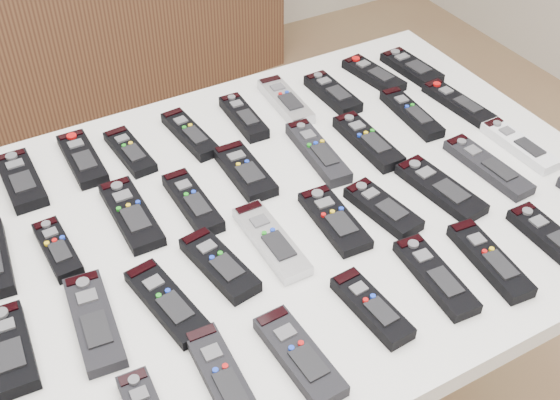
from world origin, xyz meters
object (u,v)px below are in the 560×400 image
remote_31 (223,379)px  remote_12 (131,214)px  remote_13 (193,202)px  remote_22 (219,265)px  remote_14 (245,171)px  remote_19 (10,349)px  remote_15 (318,152)px  remote_9 (411,68)px  remote_35 (490,260)px  remote_4 (190,134)px  table (280,231)px  remote_1 (21,180)px  remote_17 (411,113)px  remote_33 (372,308)px  remote_2 (82,159)px  remote_36 (553,240)px  remote_26 (440,189)px  remote_21 (167,302)px  remote_18 (458,103)px  remote_20 (94,321)px  remote_25 (383,208)px  remote_16 (368,141)px  remote_7 (333,93)px  remote_27 (488,167)px  remote_5 (244,117)px  remote_32 (299,356)px  remote_23 (271,241)px  remote_28 (519,145)px  remote_8 (374,75)px  remote_3 (130,152)px  sideboard (76,9)px  remote_24 (334,220)px

remote_31 → remote_12: bearing=91.6°
remote_13 → remote_22: same height
remote_14 → remote_19: 0.53m
remote_12 → remote_15: 0.39m
remote_9 → remote_35: size_ratio=0.88×
remote_4 → table: bearing=-83.4°
remote_1 → remote_17: size_ratio=0.92×
remote_1 → remote_22: size_ratio=1.02×
remote_12 → remote_33: bearing=-56.9°
remote_1 → remote_2: (0.12, 0.01, -0.00)m
remote_12 → remote_14: (0.23, 0.01, 0.00)m
table → remote_36: (0.36, -0.31, 0.07)m
remote_2 → remote_33: bearing=-64.3°
remote_12 → remote_26: (0.53, -0.21, 0.00)m
remote_36 → remote_14: bearing=132.2°
remote_21 → remote_18: bearing=7.1°
remote_4 → remote_14: size_ratio=1.03×
remote_12 → remote_17: (0.63, 0.01, 0.00)m
remote_13 → remote_20: bearing=-144.1°
remote_19 → remote_25: size_ratio=1.05×
remote_16 → remote_22: (-0.41, -0.16, 0.00)m
remote_14 → remote_17: same height
remote_22 → remote_7: bearing=29.8°
remote_20 → remote_27: size_ratio=0.97×
remote_14 → remote_21: size_ratio=0.92×
remote_5 → remote_15: size_ratio=0.79×
remote_20 → remote_22: 0.22m
remote_32 → remote_17: bearing=36.4°
remote_16 → remote_23: 0.34m
remote_7 → remote_36: remote_7 is taller
remote_20 → remote_25: 0.53m
remote_28 → remote_18: bearing=90.6°
remote_12 → remote_26: bearing=-21.6°
remote_2 → remote_8: (0.68, -0.02, 0.00)m
remote_17 → remote_18: remote_17 is taller
remote_3 → remote_4: 0.13m
remote_27 → remote_17: bearing=91.7°
remote_7 → remote_14: bearing=-154.1°
remote_9 → remote_17: size_ratio=0.87×
remote_26 → remote_31: size_ratio=0.99×
sideboard → remote_15: bearing=-93.0°
remote_33 → remote_9: bearing=44.1°
sideboard → remote_4: 1.52m
remote_3 → remote_25: bearing=-53.0°
remote_5 → remote_25: remote_5 is taller
remote_35 → remote_31: bearing=-175.4°
remote_26 → remote_33: 0.33m
remote_26 → remote_24: bearing=167.6°
remote_9 → remote_15: bearing=-158.5°
remote_21 → remote_22: bearing=8.0°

